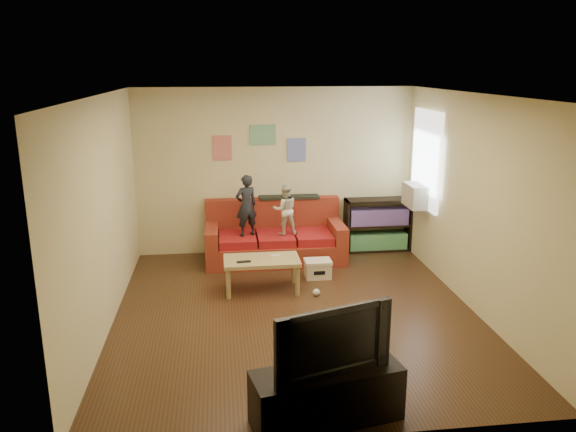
{
  "coord_description": "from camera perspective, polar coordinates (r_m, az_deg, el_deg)",
  "views": [
    {
      "loc": [
        -0.9,
        -6.48,
        3.02
      ],
      "look_at": [
        0.0,
        0.8,
        1.05
      ],
      "focal_mm": 35.0,
      "sensor_mm": 36.0,
      "label": 1
    }
  ],
  "objects": [
    {
      "name": "tv_stand",
      "position": [
        5.13,
        3.96,
        -17.73
      ],
      "size": [
        1.38,
        0.7,
        0.49
      ],
      "primitive_type": "cube",
      "rotation": [
        0.0,
        0.0,
        0.2
      ],
      "color": "black",
      "rests_on": "ground"
    },
    {
      "name": "window",
      "position": [
        8.82,
        13.84,
        5.59
      ],
      "size": [
        0.04,
        1.08,
        1.48
      ],
      "primitive_type": "cube",
      "color": "white",
      "rests_on": "room_shell"
    },
    {
      "name": "room_shell",
      "position": [
        6.75,
        0.83,
        0.71
      ],
      "size": [
        4.52,
        5.02,
        2.72
      ],
      "color": "#422917",
      "rests_on": "ground"
    },
    {
      "name": "child_a",
      "position": [
        8.64,
        -4.27,
        1.07
      ],
      "size": [
        0.41,
        0.35,
        0.96
      ],
      "primitive_type": "imported",
      "rotation": [
        0.0,
        0.0,
        3.53
      ],
      "color": "black",
      "rests_on": "sofa"
    },
    {
      "name": "coffee_table",
      "position": [
        7.73,
        -2.69,
        -4.82
      ],
      "size": [
        1.03,
        0.57,
        0.47
      ],
      "color": "tan",
      "rests_on": "ground"
    },
    {
      "name": "child_b",
      "position": [
        8.71,
        -0.31,
        0.66
      ],
      "size": [
        0.41,
        0.33,
        0.8
      ],
      "primitive_type": "imported",
      "rotation": [
        0.0,
        0.0,
        3.22
      ],
      "color": "beige",
      "rests_on": "sofa"
    },
    {
      "name": "file_box",
      "position": [
        8.29,
        3.05,
        -5.35
      ],
      "size": [
        0.39,
        0.3,
        0.27
      ],
      "color": "#F0E3C6",
      "rests_on": "ground"
    },
    {
      "name": "ac_unit",
      "position": [
        8.88,
        12.89,
        2.03
      ],
      "size": [
        0.28,
        0.55,
        0.35
      ],
      "primitive_type": "cube",
      "color": "#B7B2A3",
      "rests_on": "window"
    },
    {
      "name": "artwork_left",
      "position": [
        9.06,
        -6.71,
        6.87
      ],
      "size": [
        0.3,
        0.01,
        0.4
      ],
      "primitive_type": "cube",
      "color": "#D87266",
      "rests_on": "room_shell"
    },
    {
      "name": "bookshelf",
      "position": [
        9.53,
        9.08,
        -1.15
      ],
      "size": [
        1.11,
        0.33,
        0.89
      ],
      "color": "black",
      "rests_on": "ground"
    },
    {
      "name": "television",
      "position": [
        4.86,
        4.08,
        -12.2
      ],
      "size": [
        1.07,
        0.46,
        0.62
      ],
      "primitive_type": "imported",
      "rotation": [
        0.0,
        0.0,
        0.31
      ],
      "color": "black",
      "rests_on": "tv_stand"
    },
    {
      "name": "game_controller",
      "position": [
        7.76,
        -1.25,
        -4.08
      ],
      "size": [
        0.13,
        0.04,
        0.03
      ],
      "primitive_type": "cube",
      "rotation": [
        0.0,
        0.0,
        -0.0
      ],
      "color": "white",
      "rests_on": "coffee_table"
    },
    {
      "name": "artwork_center",
      "position": [
        9.06,
        -2.59,
        8.23
      ],
      "size": [
        0.42,
        0.01,
        0.32
      ],
      "primitive_type": "cube",
      "color": "#72B27F",
      "rests_on": "room_shell"
    },
    {
      "name": "artwork_right",
      "position": [
        9.15,
        0.89,
        6.74
      ],
      "size": [
        0.3,
        0.01,
        0.38
      ],
      "primitive_type": "cube",
      "color": "#727FCC",
      "rests_on": "room_shell"
    },
    {
      "name": "remote",
      "position": [
        7.57,
        -4.52,
        -4.65
      ],
      "size": [
        0.19,
        0.07,
        0.02
      ],
      "primitive_type": "cube",
      "rotation": [
        0.0,
        0.0,
        0.1
      ],
      "color": "black",
      "rests_on": "coffee_table"
    },
    {
      "name": "sofa",
      "position": [
        9.01,
        -1.37,
        -2.39
      ],
      "size": [
        2.19,
        1.01,
        0.96
      ],
      "color": "maroon",
      "rests_on": "ground"
    },
    {
      "name": "tissue",
      "position": [
        7.68,
        2.89,
        -7.75
      ],
      "size": [
        0.1,
        0.1,
        0.1
      ],
      "primitive_type": "sphere",
      "rotation": [
        0.0,
        0.0,
        -0.04
      ],
      "color": "silver",
      "rests_on": "ground"
    }
  ]
}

